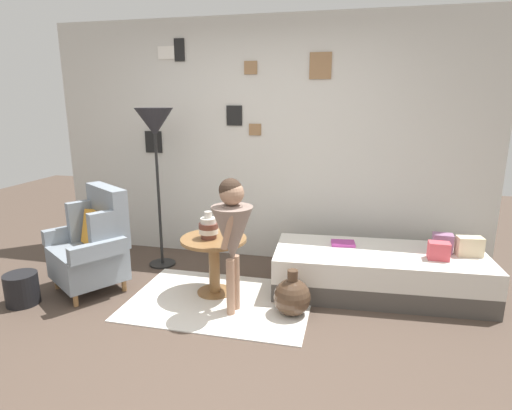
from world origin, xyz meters
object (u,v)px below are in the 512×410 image
object	(u,v)px
armchair	(94,244)
daybed	(378,272)
floor_lamp	(155,130)
side_table	(214,253)
demijohn_near	(292,297)
vase_striped	(208,227)
person_child	(232,229)
magazine_basket	(22,289)
book_on_daybed	(343,243)

from	to	relation	value
armchair	daybed	size ratio (longest dim) A/B	0.50
floor_lamp	side_table	bearing A→B (deg)	-34.14
armchair	demijohn_near	world-z (taller)	armchair
vase_striped	demijohn_near	size ratio (longest dim) A/B	0.63
vase_striped	person_child	world-z (taller)	person_child
demijohn_near	magazine_basket	size ratio (longest dim) A/B	1.42
book_on_daybed	magazine_basket	bearing A→B (deg)	-158.45
daybed	floor_lamp	xyz separation A→B (m)	(-2.26, 0.16, 1.26)
side_table	floor_lamp	distance (m)	1.43
daybed	magazine_basket	xyz separation A→B (m)	(-3.06, -0.96, -0.06)
floor_lamp	person_child	world-z (taller)	floor_lamp
armchair	vase_striped	bearing A→B (deg)	6.63
daybed	person_child	xyz separation A→B (m)	(-1.21, -0.68, 0.54)
book_on_daybed	demijohn_near	world-z (taller)	book_on_daybed
daybed	floor_lamp	bearing A→B (deg)	176.02
demijohn_near	vase_striped	bearing A→B (deg)	165.00
floor_lamp	demijohn_near	world-z (taller)	floor_lamp
daybed	book_on_daybed	distance (m)	0.41
daybed	book_on_daybed	world-z (taller)	book_on_daybed
daybed	armchair	bearing A→B (deg)	-168.71
armchair	person_child	xyz separation A→B (m)	(1.40, -0.16, 0.30)
side_table	floor_lamp	size ratio (longest dim) A/B	0.36
armchair	demijohn_near	bearing A→B (deg)	-2.61
daybed	demijohn_near	bearing A→B (deg)	-139.68
person_child	book_on_daybed	xyz separation A→B (m)	(0.87, 0.79, -0.33)
armchair	vase_striped	world-z (taller)	armchair
demijohn_near	floor_lamp	bearing A→B (deg)	153.66
person_child	daybed	bearing A→B (deg)	29.46
floor_lamp	person_child	size ratio (longest dim) A/B	1.45
daybed	demijohn_near	distance (m)	0.94
book_on_daybed	magazine_basket	distance (m)	2.94
daybed	demijohn_near	world-z (taller)	daybed
demijohn_near	daybed	bearing A→B (deg)	40.32
book_on_daybed	demijohn_near	size ratio (longest dim) A/B	0.55
demijohn_near	magazine_basket	world-z (taller)	demijohn_near
side_table	demijohn_near	size ratio (longest dim) A/B	1.50
daybed	vase_striped	bearing A→B (deg)	-165.42
daybed	book_on_daybed	xyz separation A→B (m)	(-0.34, 0.11, 0.22)
armchair	magazine_basket	size ratio (longest dim) A/B	3.46
person_child	magazine_basket	size ratio (longest dim) A/B	4.12
side_table	daybed	bearing A→B (deg)	14.31
magazine_basket	armchair	bearing A→B (deg)	44.58
armchair	side_table	xyz separation A→B (m)	(1.14, 0.15, -0.05)
side_table	person_child	distance (m)	0.54
daybed	floor_lamp	world-z (taller)	floor_lamp
daybed	person_child	bearing A→B (deg)	-150.54
armchair	book_on_daybed	bearing A→B (deg)	15.56
person_child	armchair	bearing A→B (deg)	173.51
book_on_daybed	side_table	bearing A→B (deg)	-156.78
vase_striped	demijohn_near	bearing A→B (deg)	-15.00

